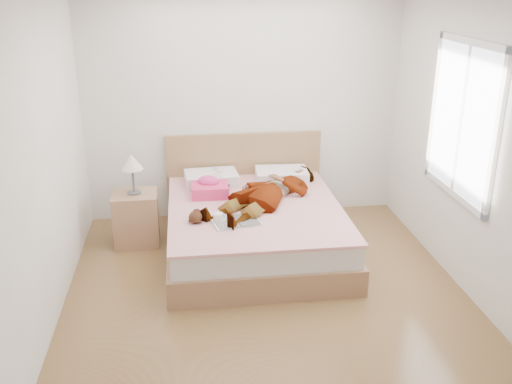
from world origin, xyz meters
TOP-DOWN VIEW (x-y plane):
  - ground at (0.00, 0.00)m, footprint 4.00×4.00m
  - woman at (0.16, 1.13)m, footprint 1.63×1.69m
  - hair at (-0.41, 1.58)m, footprint 0.54×0.60m
  - phone at (-0.34, 1.53)m, footprint 0.11×0.10m
  - room_shell at (1.77, 0.30)m, footprint 4.00×4.00m
  - bed at (0.00, 1.04)m, footprint 1.80×2.08m
  - towel at (-0.44, 1.31)m, footprint 0.39×0.33m
  - magazine at (-0.22, 0.56)m, footprint 0.50×0.38m
  - coffee_mug at (-0.39, 0.57)m, footprint 0.14×0.12m
  - plush_toy at (-0.61, 0.63)m, footprint 0.16×0.21m
  - nightstand at (-1.23, 1.31)m, footprint 0.47×0.42m

SIDE VIEW (x-z plane):
  - ground at x=0.00m, z-range 0.00..0.00m
  - bed at x=0.00m, z-range -0.22..0.78m
  - nightstand at x=-1.23m, z-range -0.17..0.83m
  - magazine at x=-0.22m, z-range 0.51..0.53m
  - hair at x=-0.41m, z-range 0.51..0.58m
  - coffee_mug at x=-0.39m, z-range 0.51..0.61m
  - plush_toy at x=-0.61m, z-range 0.51..0.62m
  - towel at x=-0.44m, z-range 0.49..0.69m
  - woman at x=0.16m, z-range 0.51..0.75m
  - phone at x=-0.34m, z-range 0.68..0.74m
  - room_shell at x=1.77m, z-range -0.50..3.50m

